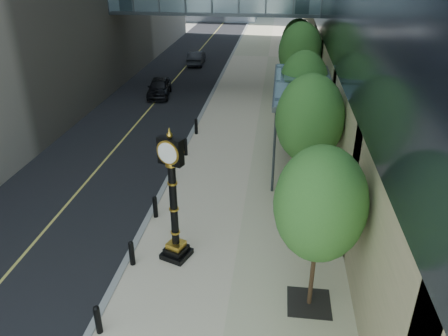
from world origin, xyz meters
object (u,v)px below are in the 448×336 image
(pedestrian, at_px, (324,186))
(car_far, at_px, (196,58))
(street_clock, at_px, (174,207))
(car_near, at_px, (159,87))

(pedestrian, bearing_deg, car_far, -64.48)
(car_far, bearing_deg, street_clock, 96.12)
(street_clock, xyz_separation_m, pedestrian, (5.71, 4.46, -1.23))
(car_near, relative_size, car_far, 1.00)
(street_clock, relative_size, car_near, 1.22)
(street_clock, relative_size, pedestrian, 2.67)
(pedestrian, bearing_deg, car_near, -49.42)
(street_clock, xyz_separation_m, car_near, (-5.85, 19.77, -1.51))
(car_far, bearing_deg, car_near, 82.10)
(street_clock, bearing_deg, car_far, 120.15)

